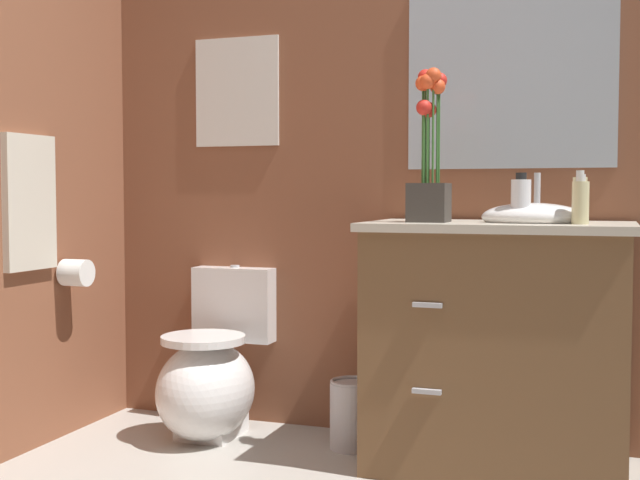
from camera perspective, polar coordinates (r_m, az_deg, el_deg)
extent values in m
cube|color=brown|center=(3.41, 10.84, 7.30)|extent=(4.43, 0.05, 2.50)
ellipsoid|color=white|center=(3.48, -7.79, -10.15)|extent=(0.38, 0.48, 0.40)
cube|color=white|center=(3.55, -7.40, -11.71)|extent=(0.22, 0.26, 0.18)
cube|color=white|center=(3.68, -5.81, -4.35)|extent=(0.36, 0.13, 0.32)
cylinder|color=white|center=(3.42, -7.97, -6.72)|extent=(0.34, 0.34, 0.03)
cylinder|color=#B7B7BC|center=(3.66, -5.82, -1.87)|extent=(0.04, 0.04, 0.02)
cube|color=brown|center=(3.11, 11.98, -7.38)|extent=(0.90, 0.52, 0.87)
cube|color=beige|center=(3.06, 12.08, 0.91)|extent=(0.94, 0.56, 0.03)
ellipsoid|color=white|center=(3.05, 14.33, 1.53)|extent=(0.36, 0.26, 0.10)
cylinder|color=#B7B7BC|center=(3.21, 14.59, 2.86)|extent=(0.02, 0.02, 0.18)
cube|color=#B7B7BC|center=(2.85, 7.33, -4.42)|extent=(0.10, 0.02, 0.02)
cube|color=#B7B7BC|center=(2.91, 7.29, -10.21)|extent=(0.10, 0.02, 0.02)
cube|color=#38332D|center=(3.03, 7.44, 2.54)|extent=(0.14, 0.14, 0.14)
cylinder|color=#386B2D|center=(3.04, 8.00, 7.11)|extent=(0.01, 0.01, 0.34)
sphere|color=#EA4C23|center=(3.06, 8.03, 10.33)|extent=(0.06, 0.06, 0.06)
cylinder|color=#386B2D|center=(3.06, 8.12, 7.31)|extent=(0.01, 0.01, 0.37)
sphere|color=red|center=(3.07, 8.15, 10.72)|extent=(0.06, 0.06, 0.06)
cylinder|color=#386B2D|center=(3.07, 7.42, 6.33)|extent=(0.01, 0.01, 0.26)
sphere|color=red|center=(3.08, 7.44, 8.80)|extent=(0.06, 0.06, 0.06)
cylinder|color=#386B2D|center=(3.07, 7.19, 7.43)|extent=(0.01, 0.01, 0.38)
sphere|color=red|center=(3.09, 7.21, 10.97)|extent=(0.06, 0.06, 0.06)
cylinder|color=#386B2D|center=(3.05, 7.03, 7.23)|extent=(0.01, 0.01, 0.36)
sphere|color=#EA4C23|center=(3.07, 7.05, 10.56)|extent=(0.06, 0.06, 0.06)
cylinder|color=#386B2D|center=(3.02, 7.09, 6.42)|extent=(0.01, 0.01, 0.27)
sphere|color=red|center=(3.03, 7.11, 8.96)|extent=(0.06, 0.06, 0.06)
cylinder|color=#386B2D|center=(3.02, 7.35, 7.29)|extent=(0.01, 0.01, 0.36)
sphere|color=#EA4C23|center=(3.04, 7.37, 10.68)|extent=(0.06, 0.06, 0.06)
cylinder|color=#386B2D|center=(3.03, 7.72, 7.48)|extent=(0.01, 0.01, 0.38)
sphere|color=#EA4C23|center=(3.05, 7.75, 11.07)|extent=(0.06, 0.06, 0.06)
cylinder|color=beige|center=(3.12, 17.30, 2.64)|extent=(0.05, 0.05, 0.16)
cylinder|color=silver|center=(3.12, 17.33, 4.34)|extent=(0.03, 0.03, 0.02)
cylinder|color=white|center=(2.99, 13.54, 2.58)|extent=(0.07, 0.07, 0.15)
cylinder|color=black|center=(2.99, 13.56, 4.26)|extent=(0.04, 0.04, 0.02)
cylinder|color=beige|center=(2.94, 17.34, 2.43)|extent=(0.06, 0.06, 0.14)
cylinder|color=silver|center=(2.94, 17.37, 4.07)|extent=(0.03, 0.03, 0.02)
cylinder|color=#B7B7BC|center=(3.35, 2.24, -11.88)|extent=(0.18, 0.18, 0.26)
torus|color=#B7B7BC|center=(3.32, 2.25, -9.64)|extent=(0.18, 0.18, 0.01)
cube|color=silver|center=(3.70, -5.70, 10.02)|extent=(0.39, 0.01, 0.47)
cube|color=#B2BCC6|center=(3.38, 12.83, 10.72)|extent=(0.80, 0.01, 0.70)
cube|color=beige|center=(3.39, -19.18, 2.44)|extent=(0.03, 0.28, 0.52)
cylinder|color=white|center=(3.54, -16.31, -2.16)|extent=(0.11, 0.11, 0.11)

